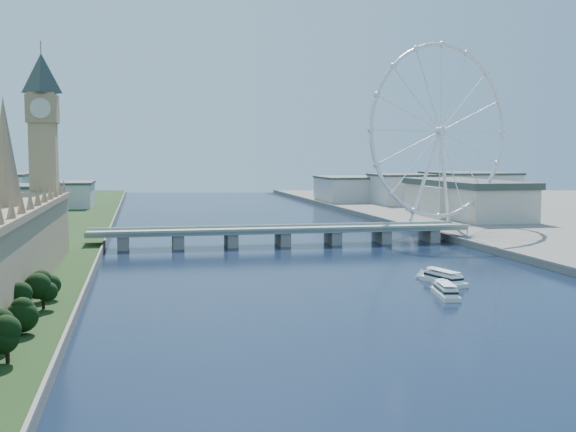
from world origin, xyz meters
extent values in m
cube|color=tan|center=(-128.00, 170.00, 17.00)|extent=(24.00, 200.00, 28.00)
cone|color=#937A59|center=(-128.00, 170.00, 53.00)|extent=(12.00, 12.00, 40.00)
cube|color=tan|center=(-128.00, 278.00, 43.00)|extent=(13.00, 13.00, 80.00)
cube|color=#937A59|center=(-128.00, 278.00, 75.00)|extent=(15.00, 15.00, 14.00)
pyramid|color=#2D3833|center=(-128.00, 278.00, 103.00)|extent=(20.02, 20.02, 20.00)
cube|color=gray|center=(0.00, 300.00, 8.50)|extent=(220.00, 22.00, 2.00)
cube|color=gray|center=(-90.00, 300.00, 3.75)|extent=(6.00, 20.00, 7.50)
cube|color=gray|center=(-60.00, 300.00, 3.75)|extent=(6.00, 20.00, 7.50)
cube|color=gray|center=(-30.00, 300.00, 3.75)|extent=(6.00, 20.00, 7.50)
cube|color=gray|center=(0.00, 300.00, 3.75)|extent=(6.00, 20.00, 7.50)
cube|color=gray|center=(30.00, 300.00, 3.75)|extent=(6.00, 20.00, 7.50)
cube|color=gray|center=(60.00, 300.00, 3.75)|extent=(6.00, 20.00, 7.50)
cube|color=gray|center=(90.00, 300.00, 3.75)|extent=(6.00, 20.00, 7.50)
torus|color=silver|center=(120.00, 355.00, 68.00)|extent=(113.60, 39.12, 118.60)
cylinder|color=silver|center=(120.00, 355.00, 68.00)|extent=(7.25, 6.61, 6.00)
cube|color=gray|center=(117.00, 365.00, 4.00)|extent=(14.00, 10.00, 2.00)
cube|color=beige|center=(-160.00, 430.00, 16.00)|extent=(40.00, 60.00, 26.00)
cube|color=beige|center=(-150.00, 600.00, 14.00)|extent=(50.00, 70.00, 22.00)
cube|color=beige|center=(180.00, 580.00, 17.00)|extent=(60.00, 60.00, 28.00)
cube|color=beige|center=(240.00, 560.00, 18.00)|extent=(70.00, 90.00, 30.00)
cube|color=beige|center=(140.00, 640.00, 15.00)|extent=(60.00, 80.00, 24.00)
camera|label=1|loc=(-79.78, -106.55, 51.77)|focal=45.00mm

